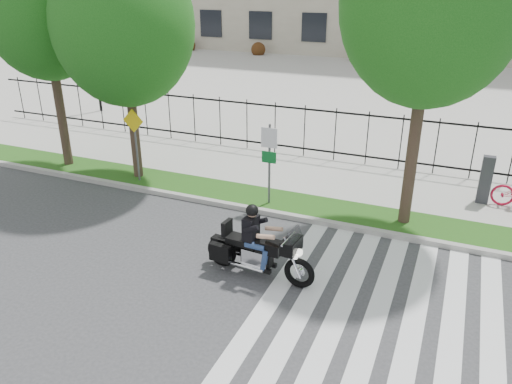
% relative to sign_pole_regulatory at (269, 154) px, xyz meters
% --- Properties ---
extents(ground, '(120.00, 120.00, 0.00)m').
position_rel_sign_pole_regulatory_xyz_m(ground, '(-0.38, -4.58, -1.74)').
color(ground, '#343537').
rests_on(ground, ground).
extents(curb, '(60.00, 0.20, 0.15)m').
position_rel_sign_pole_regulatory_xyz_m(curb, '(-0.38, -0.48, -1.66)').
color(curb, '#9E9C94').
rests_on(curb, ground).
extents(grass_verge, '(60.00, 1.50, 0.15)m').
position_rel_sign_pole_regulatory_xyz_m(grass_verge, '(-0.38, 0.37, -1.66)').
color(grass_verge, '#1A4C13').
rests_on(grass_verge, ground).
extents(sidewalk, '(60.00, 3.50, 0.15)m').
position_rel_sign_pole_regulatory_xyz_m(sidewalk, '(-0.38, 2.87, -1.66)').
color(sidewalk, '#ADAAA2').
rests_on(sidewalk, ground).
extents(plaza, '(80.00, 34.00, 0.10)m').
position_rel_sign_pole_regulatory_xyz_m(plaza, '(-0.38, 20.42, -1.69)').
color(plaza, '#ADAAA2').
rests_on(plaza, ground).
extents(crosswalk_stripes, '(5.70, 8.00, 0.01)m').
position_rel_sign_pole_regulatory_xyz_m(crosswalk_stripes, '(4.45, -4.58, -1.73)').
color(crosswalk_stripes, silver).
rests_on(crosswalk_stripes, ground).
extents(iron_fence, '(30.00, 0.06, 2.00)m').
position_rel_sign_pole_regulatory_xyz_m(iron_fence, '(-0.38, 4.62, -0.59)').
color(iron_fence, black).
rests_on(iron_fence, sidewalk).
extents(lamp_post_left, '(1.06, 0.70, 4.25)m').
position_rel_sign_pole_regulatory_xyz_m(lamp_post_left, '(-12.38, 7.42, 1.47)').
color(lamp_post_left, black).
rests_on(lamp_post_left, ground).
extents(street_tree_0, '(4.07, 4.07, 7.77)m').
position_rel_sign_pole_regulatory_xyz_m(street_tree_0, '(-8.18, 0.37, 3.82)').
color(street_tree_0, '#32221B').
rests_on(street_tree_0, grass_verge).
extents(street_tree_1, '(4.44, 4.44, 7.60)m').
position_rel_sign_pole_regulatory_xyz_m(street_tree_1, '(-5.06, 0.37, 3.44)').
color(street_tree_1, '#32221B').
rests_on(street_tree_1, grass_verge).
extents(street_tree_2, '(4.45, 4.45, 8.41)m').
position_rel_sign_pole_regulatory_xyz_m(street_tree_2, '(4.01, 0.37, 4.25)').
color(street_tree_2, '#32221B').
rests_on(street_tree_2, grass_verge).
extents(sign_pole_regulatory, '(0.50, 0.09, 2.50)m').
position_rel_sign_pole_regulatory_xyz_m(sign_pole_regulatory, '(0.00, 0.00, 0.00)').
color(sign_pole_regulatory, '#59595B').
rests_on(sign_pole_regulatory, grass_verge).
extents(sign_pole_warning, '(0.78, 0.09, 2.49)m').
position_rel_sign_pole_regulatory_xyz_m(sign_pole_warning, '(-4.77, 0.00, 0.00)').
color(sign_pole_warning, '#59595B').
rests_on(sign_pole_warning, grass_verge).
extents(motorcycle_rider, '(2.84, 0.89, 2.19)m').
position_rel_sign_pole_regulatory_xyz_m(motorcycle_rider, '(1.17, -3.63, -1.01)').
color(motorcycle_rider, black).
rests_on(motorcycle_rider, ground).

